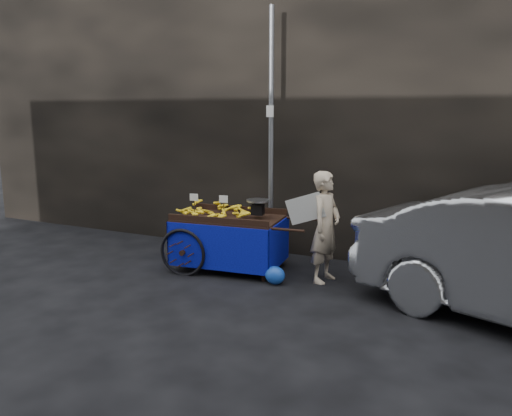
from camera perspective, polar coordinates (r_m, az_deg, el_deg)
The scene contains 6 objects.
ground at distance 7.44m, azimuth -4.52°, elevation -7.85°, with size 80.00×80.00×0.00m, color black.
building_wall at distance 9.25m, azimuth 5.57°, elevation 11.57°, with size 13.50×2.00×5.00m.
street_pole at distance 8.08m, azimuth 1.74°, elevation 8.20°, with size 0.12×0.10×4.00m.
banana_cart at distance 7.65m, azimuth -3.40°, elevation -1.62°, with size 2.27×1.23×1.18m.
vendor at distance 7.11m, azimuth 7.93°, elevation -2.15°, with size 0.78×0.64×1.59m.
plastic_bag at distance 7.08m, azimuth 2.19°, elevation -7.69°, with size 0.29×0.23×0.26m, color blue.
Camera 1 is at (3.51, -6.11, 2.40)m, focal length 35.00 mm.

